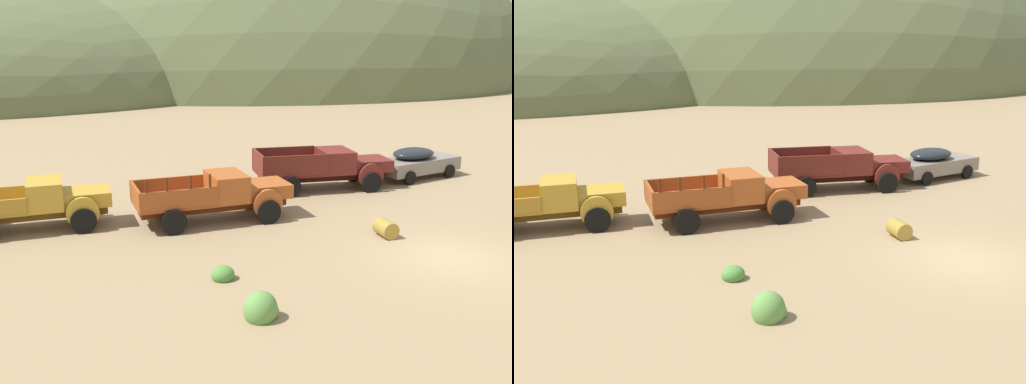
% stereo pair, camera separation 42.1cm
% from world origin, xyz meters
% --- Properties ---
extents(ground_plane, '(300.00, 300.00, 0.00)m').
position_xyz_m(ground_plane, '(0.00, 0.00, 0.00)').
color(ground_plane, '#937A56').
extents(hill_distant, '(91.64, 82.63, 53.47)m').
position_xyz_m(hill_distant, '(33.98, 78.12, 0.00)').
color(hill_distant, '#56603D').
rests_on(hill_distant, ground).
extents(truck_mustard, '(5.99, 2.93, 1.89)m').
position_xyz_m(truck_mustard, '(-11.44, 9.37, 0.99)').
color(truck_mustard, '#593D12').
rests_on(truck_mustard, ground).
extents(truck_oxide_orange, '(6.34, 3.00, 2.16)m').
position_xyz_m(truck_oxide_orange, '(-4.91, 7.30, 1.00)').
color(truck_oxide_orange, '#51220D').
rests_on(truck_oxide_orange, ground).
extents(truck_oxblood, '(6.75, 3.71, 1.91)m').
position_xyz_m(truck_oxblood, '(1.67, 9.47, 1.02)').
color(truck_oxblood, black).
rests_on(truck_oxblood, ground).
extents(car_primer_gray, '(4.99, 2.37, 1.57)m').
position_xyz_m(car_primer_gray, '(7.02, 9.38, 0.82)').
color(car_primer_gray, slate).
rests_on(car_primer_gray, ground).
extents(oil_drum_spare, '(0.75, 0.94, 0.62)m').
position_xyz_m(oil_drum_spare, '(-0.52, 2.72, 0.31)').
color(oil_drum_spare, olive).
rests_on(oil_drum_spare, ground).
extents(bush_front_left, '(0.99, 0.82, 0.99)m').
position_xyz_m(bush_front_left, '(-7.52, -0.90, 0.24)').
color(bush_front_left, '#5B8E42').
rests_on(bush_front_left, ground).
extents(bush_back_edge, '(1.16, 0.97, 0.88)m').
position_xyz_m(bush_back_edge, '(-6.64, 10.74, 0.22)').
color(bush_back_edge, olive).
rests_on(bush_back_edge, ground).
extents(bush_lone_scrub, '(0.73, 0.65, 0.56)m').
position_xyz_m(bush_lone_scrub, '(-7.36, 1.88, 0.14)').
color(bush_lone_scrub, '#4C8438').
rests_on(bush_lone_scrub, ground).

